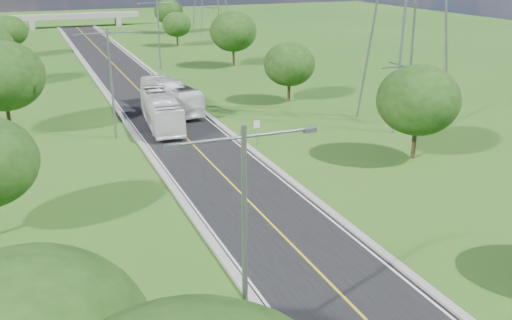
{
  "coord_description": "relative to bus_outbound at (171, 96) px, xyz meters",
  "views": [
    {
      "loc": [
        -13.13,
        -6.55,
        15.75
      ],
      "look_at": [
        0.5,
        26.68,
        3.0
      ],
      "focal_mm": 40.0,
      "sensor_mm": 36.0,
      "label": 1
    }
  ],
  "objects": [
    {
      "name": "bus_inbound",
      "position": [
        -2.34,
        -5.6,
        -0.01
      ],
      "size": [
        3.66,
        11.71,
        3.21
      ],
      "primitive_type": "imported",
      "rotation": [
        0.0,
        0.0,
        -0.08
      ],
      "color": "white",
      "rests_on": "road"
    },
    {
      "name": "tree_rf",
      "position": [
        16.8,
        67.28,
        2.97
      ],
      "size": [
        6.3,
        6.3,
        7.33
      ],
      "color": "black",
      "rests_on": "ground"
    },
    {
      "name": "bus_outbound",
      "position": [
        0.0,
        0.0,
        0.0
      ],
      "size": [
        4.35,
        11.87,
        3.23
      ],
      "primitive_type": "imported",
      "rotation": [
        0.0,
        0.0,
        3.29
      ],
      "color": "white",
      "rests_on": "road"
    },
    {
      "name": "curb_left",
      "position": [
        -5.45,
        13.28,
        -1.57
      ],
      "size": [
        0.5,
        150.0,
        0.22
      ],
      "primitive_type": "cube",
      "color": "gray",
      "rests_on": "ground"
    },
    {
      "name": "streetlight_far_right",
      "position": [
        4.8,
        25.28,
        4.27
      ],
      "size": [
        5.9,
        0.25,
        10.0
      ],
      "color": "slate",
      "rests_on": "ground"
    },
    {
      "name": "tree_rc",
      "position": [
        13.8,
        -0.72,
        2.66
      ],
      "size": [
        5.88,
        5.88,
        6.84
      ],
      "color": "black",
      "rests_on": "ground"
    },
    {
      "name": "tree_lc",
      "position": [
        -16.2,
        -2.72,
        3.9
      ],
      "size": [
        7.56,
        7.56,
        8.79
      ],
      "color": "black",
      "rests_on": "ground"
    },
    {
      "name": "tree_rd",
      "position": [
        15.8,
        23.28,
        3.59
      ],
      "size": [
        7.14,
        7.14,
        8.3
      ],
      "color": "black",
      "rests_on": "ground"
    },
    {
      "name": "tree_le",
      "position": [
        -15.7,
        45.28,
        2.66
      ],
      "size": [
        5.88,
        5.88,
        6.84
      ],
      "color": "black",
      "rests_on": "ground"
    },
    {
      "name": "streetlight_mid_left",
      "position": [
        -7.2,
        -7.72,
        4.27
      ],
      "size": [
        5.9,
        0.25,
        10.0
      ],
      "color": "slate",
      "rests_on": "ground"
    },
    {
      "name": "tree_rb",
      "position": [
        14.8,
        -22.72,
        3.28
      ],
      "size": [
        6.72,
        6.72,
        7.82
      ],
      "color": "black",
      "rests_on": "ground"
    },
    {
      "name": "speed_limit_sign",
      "position": [
        4.0,
        -14.74,
        -0.07
      ],
      "size": [
        0.55,
        0.09,
        2.4
      ],
      "color": "slate",
      "rests_on": "ground"
    },
    {
      "name": "curb_right",
      "position": [
        3.05,
        13.28,
        -1.57
      ],
      "size": [
        0.5,
        150.0,
        0.22
      ],
      "primitive_type": "cube",
      "color": "gray",
      "rests_on": "ground"
    },
    {
      "name": "road",
      "position": [
        -1.2,
        13.28,
        -1.65
      ],
      "size": [
        8.0,
        150.0,
        0.06
      ],
      "primitive_type": "cube",
      "color": "black",
      "rests_on": "ground"
    },
    {
      "name": "streetlight_near_left",
      "position": [
        -7.2,
        -40.72,
        4.27
      ],
      "size": [
        5.9,
        0.25,
        10.0
      ],
      "color": "slate",
      "rests_on": "ground"
    },
    {
      "name": "overpass",
      "position": [
        -1.2,
        87.28,
        0.74
      ],
      "size": [
        30.0,
        3.0,
        3.2
      ],
      "color": "gray",
      "rests_on": "ground"
    },
    {
      "name": "tree_re",
      "position": [
        13.3,
        47.28,
        2.35
      ],
      "size": [
        5.46,
        5.46,
        6.35
      ],
      "color": "black",
      "rests_on": "ground"
    },
    {
      "name": "ground",
      "position": [
        -1.2,
        7.28,
        -1.68
      ],
      "size": [
        260.0,
        260.0,
        0.0
      ],
      "primitive_type": "plane",
      "color": "#245116",
      "rests_on": "ground"
    }
  ]
}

